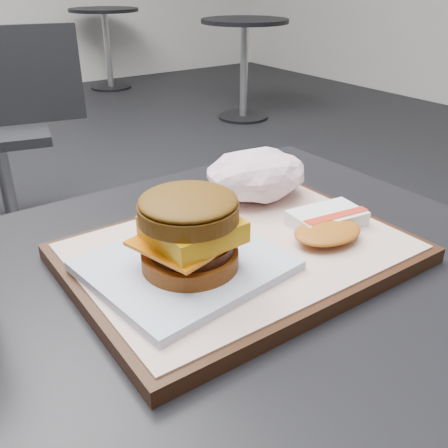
% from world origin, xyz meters
% --- Properties ---
extents(customer_table, '(0.80, 0.60, 0.77)m').
position_xyz_m(customer_table, '(0.00, 0.00, 0.58)').
color(customer_table, '#A5A5AA').
rests_on(customer_table, ground).
extents(serving_tray, '(0.38, 0.28, 0.02)m').
position_xyz_m(serving_tray, '(0.06, 0.01, 0.78)').
color(serving_tray, black).
rests_on(serving_tray, customer_table).
extents(breakfast_sandwich, '(0.21, 0.19, 0.09)m').
position_xyz_m(breakfast_sandwich, '(-0.01, -0.00, 0.83)').
color(breakfast_sandwich, white).
rests_on(breakfast_sandwich, serving_tray).
extents(hash_brown, '(0.12, 0.10, 0.02)m').
position_xyz_m(hash_brown, '(0.17, -0.02, 0.80)').
color(hash_brown, white).
rests_on(hash_brown, serving_tray).
extents(crumpled_wrapper, '(0.15, 0.11, 0.06)m').
position_xyz_m(crumpled_wrapper, '(0.17, 0.11, 0.82)').
color(crumpled_wrapper, white).
rests_on(crumpled_wrapper, serving_tray).
extents(neighbor_chair, '(0.64, 0.50, 0.88)m').
position_xyz_m(neighbor_chair, '(0.22, 1.84, 0.51)').
color(neighbor_chair, '#99999E').
rests_on(neighbor_chair, ground).
extents(bg_table_near, '(0.66, 0.66, 0.75)m').
position_xyz_m(bg_table_near, '(2.20, 2.80, 0.56)').
color(bg_table_near, black).
rests_on(bg_table_near, ground).
extents(bg_table_far, '(0.66, 0.66, 0.75)m').
position_xyz_m(bg_table_far, '(1.80, 4.50, 0.56)').
color(bg_table_far, black).
rests_on(bg_table_far, ground).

